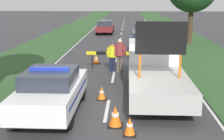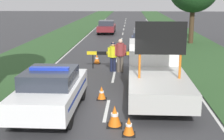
% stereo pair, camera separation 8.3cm
% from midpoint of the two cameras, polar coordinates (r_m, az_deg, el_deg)
% --- Properties ---
extents(ground_plane, '(160.00, 160.00, 0.00)m').
position_cam_midpoint_polar(ground_plane, '(11.19, -0.86, -7.72)').
color(ground_plane, '#333335').
extents(lane_markings, '(7.58, 65.03, 0.01)m').
position_cam_midpoint_polar(lane_markings, '(27.62, 1.70, 4.90)').
color(lane_markings, silver).
rests_on(lane_markings, ground).
extents(grass_verge_left, '(4.56, 120.00, 0.03)m').
position_cam_midpoint_polar(grass_verge_left, '(31.45, -9.41, 5.77)').
color(grass_verge_left, '#2D5128').
rests_on(grass_verge_left, ground).
extents(grass_verge_right, '(4.56, 120.00, 0.03)m').
position_cam_midpoint_polar(grass_verge_right, '(31.14, 13.25, 5.52)').
color(grass_verge_right, '#2D5128').
rests_on(grass_verge_right, ground).
extents(police_car, '(1.92, 4.61, 1.67)m').
position_cam_midpoint_polar(police_car, '(11.14, -10.82, -3.62)').
color(police_car, white).
rests_on(police_car, ground).
extents(work_truck, '(2.26, 6.12, 3.15)m').
position_cam_midpoint_polar(work_truck, '(13.31, 8.19, -0.01)').
color(work_truck, white).
rests_on(work_truck, ground).
extents(road_barrier, '(3.37, 0.08, 0.99)m').
position_cam_midpoint_polar(road_barrier, '(17.66, 0.97, 2.87)').
color(road_barrier, black).
rests_on(road_barrier, ground).
extents(police_officer, '(0.58, 0.37, 1.61)m').
position_cam_midpoint_polar(police_officer, '(16.95, 0.32, 2.88)').
color(police_officer, '#191E38').
rests_on(police_officer, ground).
extents(pedestrian_civilian, '(0.65, 0.41, 1.81)m').
position_cam_midpoint_polar(pedestrian_civilian, '(16.83, 1.67, 3.16)').
color(pedestrian_civilian, brown).
rests_on(pedestrian_civilian, ground).
extents(traffic_cone_near_police, '(0.49, 0.49, 0.68)m').
position_cam_midpoint_polar(traffic_cone_near_police, '(9.94, 0.72, -8.41)').
color(traffic_cone_near_police, black).
rests_on(traffic_cone_near_police, ground).
extents(traffic_cone_centre_front, '(0.43, 0.43, 0.59)m').
position_cam_midpoint_polar(traffic_cone_centre_front, '(19.15, -2.66, 2.05)').
color(traffic_cone_centre_front, black).
rests_on(traffic_cone_centre_front, ground).
extents(traffic_cone_near_truck, '(0.39, 0.39, 0.54)m').
position_cam_midpoint_polar(traffic_cone_near_truck, '(12.47, -1.72, -4.20)').
color(traffic_cone_near_truck, black).
rests_on(traffic_cone_near_truck, ground).
extents(traffic_cone_behind_barrier, '(0.51, 0.51, 0.70)m').
position_cam_midpoint_polar(traffic_cone_behind_barrier, '(15.90, -7.55, -0.18)').
color(traffic_cone_behind_barrier, black).
rests_on(traffic_cone_behind_barrier, ground).
extents(traffic_cone_lane_edge, '(0.40, 0.40, 0.55)m').
position_cam_midpoint_polar(traffic_cone_lane_edge, '(9.38, 3.35, -10.23)').
color(traffic_cone_lane_edge, black).
rests_on(traffic_cone_lane_edge, ground).
extents(queued_car_hatch_blue, '(1.83, 4.67, 1.64)m').
position_cam_midpoint_polar(queued_car_hatch_blue, '(22.19, 6.07, 4.99)').
color(queued_car_hatch_blue, navy).
rests_on(queued_car_hatch_blue, ground).
extents(queued_car_sedan_silver, '(1.72, 3.95, 1.68)m').
position_cam_midpoint_polar(queued_car_sedan_silver, '(28.41, 5.93, 6.79)').
color(queued_car_sedan_silver, '#B2B2B7').
rests_on(queued_car_sedan_silver, ground).
extents(queued_car_wagon_maroon, '(1.83, 4.58, 1.43)m').
position_cam_midpoint_polar(queued_car_wagon_maroon, '(35.29, -0.92, 7.93)').
color(queued_car_wagon_maroon, maroon).
rests_on(queued_car_wagon_maroon, ground).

